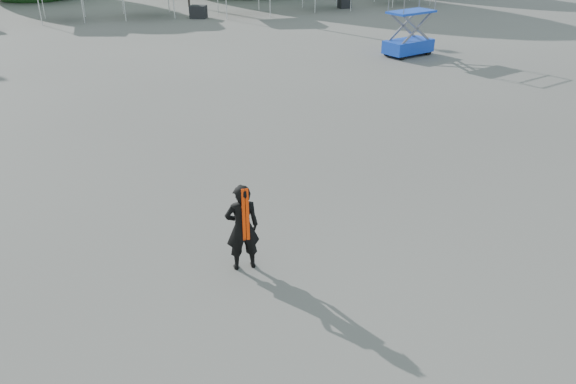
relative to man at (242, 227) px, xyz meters
name	(u,v)px	position (x,y,z in m)	size (l,w,h in m)	color
ground	(266,211)	(1.00, 2.04, -0.88)	(120.00, 120.00, 0.00)	#474442
man	(242,227)	(0.00, 0.00, 0.00)	(0.65, 0.44, 1.75)	black
scissor_lift	(410,22)	(11.63, 15.16, 0.66)	(2.61, 1.85, 3.04)	#0D42A9
crate_mid	(198,12)	(3.84, 28.81, -0.48)	(1.02, 0.79, 0.79)	black
crate_east	(345,3)	(14.56, 30.04, -0.55)	(0.84, 0.66, 0.66)	black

